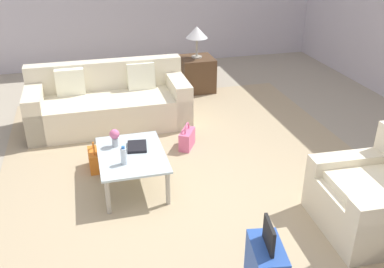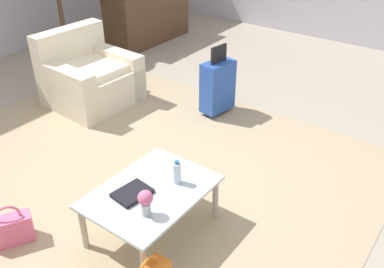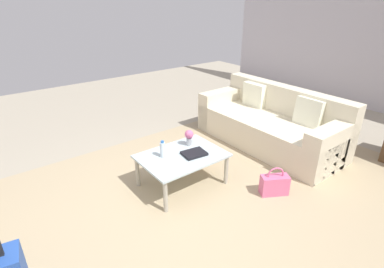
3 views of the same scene
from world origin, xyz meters
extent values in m
plane|color=#A89E89|center=(0.00, 0.00, 0.00)|extent=(12.00, 12.00, 0.00)
cube|color=tan|center=(-0.60, 0.20, 0.00)|extent=(5.20, 4.40, 0.01)
cube|color=beige|center=(-2.10, -0.60, 0.23)|extent=(0.96, 2.25, 0.45)
cube|color=beige|center=(-2.47, -0.60, 0.43)|extent=(0.22, 2.25, 0.86)
cube|color=beige|center=(-2.10, 0.40, 0.32)|extent=(0.96, 0.24, 0.64)
cube|color=beige|center=(-2.10, -1.60, 0.32)|extent=(0.96, 0.24, 0.64)
cube|color=white|center=(-2.31, -0.09, 0.63)|extent=(0.16, 0.40, 0.41)
cube|color=white|center=(-2.31, -1.11, 0.63)|extent=(0.13, 0.40, 0.40)
cube|color=beige|center=(0.90, 1.60, 0.22)|extent=(1.01, 0.97, 0.44)
cube|color=beige|center=(0.52, 1.62, 0.30)|extent=(0.25, 0.94, 0.60)
cube|color=white|center=(0.90, 1.55, 0.48)|extent=(0.76, 0.70, 0.08)
cube|color=silver|center=(-0.40, -0.50, 0.40)|extent=(0.98, 0.72, 0.02)
cylinder|color=#ADA899|center=(-0.84, -0.19, 0.20)|extent=(0.05, 0.05, 0.39)
cylinder|color=#ADA899|center=(0.04, -0.19, 0.20)|extent=(0.05, 0.05, 0.39)
cylinder|color=#ADA899|center=(-0.84, -0.81, 0.20)|extent=(0.05, 0.05, 0.39)
cylinder|color=#ADA899|center=(0.04, -0.81, 0.20)|extent=(0.05, 0.05, 0.39)
cylinder|color=silver|center=(-0.20, -0.60, 0.51)|extent=(0.06, 0.06, 0.18)
cylinder|color=#2D6BBC|center=(-0.20, -0.60, 0.61)|extent=(0.04, 0.04, 0.02)
cube|color=black|center=(-0.52, -0.42, 0.43)|extent=(0.30, 0.24, 0.03)
cylinder|color=#B2B7BC|center=(-0.62, -0.65, 0.47)|extent=(0.07, 0.07, 0.10)
sphere|color=#DB6693|center=(-0.62, -0.65, 0.57)|extent=(0.11, 0.11, 0.11)
cube|color=#513823|center=(-3.20, 1.00, 0.29)|extent=(0.57, 0.57, 0.59)
cylinder|color=#ADA899|center=(-3.20, 1.00, 0.60)|extent=(0.18, 0.18, 0.02)
cylinder|color=#ADA899|center=(-3.20, 1.00, 0.77)|extent=(0.04, 0.04, 0.31)
cone|color=white|center=(-3.20, 1.00, 1.02)|extent=(0.37, 0.37, 0.19)
cube|color=black|center=(1.60, 0.20, 0.75)|extent=(0.24, 0.06, 0.20)
cube|color=pink|center=(-1.14, 0.31, 0.12)|extent=(0.35, 0.28, 0.24)
torus|color=pink|center=(-1.14, 0.31, 0.26)|extent=(0.18, 0.11, 0.20)
cube|color=orange|center=(-0.89, -0.89, 0.12)|extent=(0.32, 0.15, 0.24)
torus|color=orange|center=(-0.89, -0.89, 0.26)|extent=(0.20, 0.03, 0.20)
camera|label=1|loc=(3.70, -0.90, 2.67)|focal=40.00mm
camera|label=2|loc=(-2.29, -2.27, 2.48)|focal=40.00mm
camera|label=3|loc=(1.39, 2.03, 2.12)|focal=28.00mm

